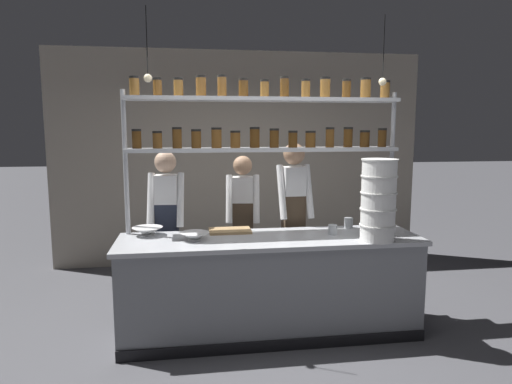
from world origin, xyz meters
TOP-DOWN VIEW (x-y plane):
  - ground_plane at (0.00, 0.00)m, footprint 40.00×40.00m
  - back_wall at (0.00, 2.40)m, footprint 5.16×0.12m
  - prep_counter at (0.00, -0.00)m, footprint 2.76×0.76m
  - spice_shelf_unit at (0.01, 0.33)m, footprint 2.65×0.28m
  - chef_left at (-0.95, 0.56)m, footprint 0.38×0.31m
  - chef_center at (-0.15, 0.82)m, footprint 0.39×0.30m
  - chef_right at (0.35, 0.59)m, footprint 0.37×0.31m
  - container_stack at (0.92, -0.26)m, footprint 0.32×0.32m
  - cutting_board at (-0.34, 0.27)m, footprint 0.40×0.26m
  - prep_bowl_near_left at (-0.69, -0.01)m, footprint 0.26×0.26m
  - prep_bowl_center_front at (-1.12, 0.24)m, footprint 0.28×0.28m
  - serving_cup_front at (0.85, 0.28)m, footprint 0.09×0.09m
  - serving_cup_by_board at (0.60, 0.02)m, footprint 0.08×0.08m
  - pendant_light_row at (-0.01, 0.00)m, footprint 2.15×0.07m

SIDE VIEW (x-z plane):
  - ground_plane at x=0.00m, z-range 0.00..0.00m
  - prep_counter at x=0.00m, z-range 0.00..0.92m
  - chef_center at x=-0.15m, z-range 0.12..1.73m
  - cutting_board at x=-0.34m, z-range 0.92..0.94m
  - prep_bowl_near_left at x=-0.69m, z-range 0.92..0.99m
  - prep_bowl_center_front at x=-1.12m, z-range 0.92..1.00m
  - serving_cup_by_board at x=0.60m, z-range 0.92..1.01m
  - serving_cup_front at x=0.85m, z-range 0.92..1.02m
  - chef_left at x=-0.95m, z-range 0.13..1.82m
  - chef_right at x=0.35m, z-range 0.15..1.90m
  - container_stack at x=0.92m, z-range 0.92..1.65m
  - back_wall at x=0.00m, z-range 0.00..2.96m
  - spice_shelf_unit at x=0.01m, z-range 0.71..3.11m
  - pendant_light_row at x=-0.01m, z-range 2.04..2.66m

